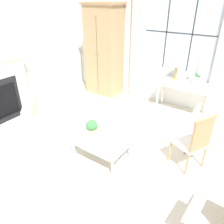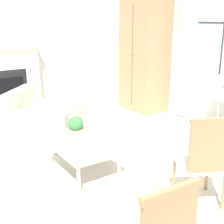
{
  "view_description": "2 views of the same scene",
  "coord_description": "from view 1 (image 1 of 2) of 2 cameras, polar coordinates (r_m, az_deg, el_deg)",
  "views": [
    {
      "loc": [
        1.68,
        -2.07,
        2.52
      ],
      "look_at": [
        -0.15,
        0.58,
        0.78
      ],
      "focal_mm": 35.0,
      "sensor_mm": 36.0,
      "label": 1
    },
    {
      "loc": [
        2.95,
        -1.39,
        1.86
      ],
      "look_at": [
        0.1,
        0.56,
        0.8
      ],
      "focal_mm": 50.0,
      "sensor_mm": 36.0,
      "label": 2
    }
  ],
  "objects": [
    {
      "name": "table_lamp",
      "position": [
        5.29,
        16.62,
        12.19
      ],
      "size": [
        0.28,
        0.28,
        0.5
      ],
      "color": "#9E7F47",
      "rests_on": "console_table"
    },
    {
      "name": "potted_orchid",
      "position": [
        5.21,
        21.04,
        9.01
      ],
      "size": [
        0.18,
        0.14,
        0.54
      ],
      "color": "#BCB7AD",
      "rests_on": "console_table"
    },
    {
      "name": "armchair_upholstered",
      "position": [
        4.41,
        -15.13,
        -3.28
      ],
      "size": [
        1.26,
        1.26,
        0.81
      ],
      "color": "beige",
      "rests_on": "ground_plane"
    },
    {
      "name": "wall_back_windowed",
      "position": [
        5.48,
        16.73,
        15.55
      ],
      "size": [
        7.2,
        0.14,
        2.8
      ],
      "color": "silver",
      "rests_on": "ground_plane"
    },
    {
      "name": "ground_plane",
      "position": [
        3.67,
        -3.24,
        -15.06
      ],
      "size": [
        14.0,
        14.0,
        0.0
      ],
      "primitive_type": "plane",
      "color": "beige"
    },
    {
      "name": "coffee_table",
      "position": [
        3.72,
        -2.7,
        -7.77
      ],
      "size": [
        0.91,
        0.64,
        0.37
      ],
      "color": "silver",
      "rests_on": "ground_plane"
    },
    {
      "name": "potted_plant_small",
      "position": [
        3.79,
        -5.32,
        -3.94
      ],
      "size": [
        0.2,
        0.2,
        0.27
      ],
      "color": "tan",
      "rests_on": "coffee_table"
    },
    {
      "name": "console_table",
      "position": [
        5.3,
        18.44,
        6.5
      ],
      "size": [
        1.2,
        0.42,
        0.76
      ],
      "color": "silver",
      "rests_on": "ground_plane"
    },
    {
      "name": "accent_chair_wooden",
      "position": [
        2.71,
        26.59,
        -23.12
      ],
      "size": [
        0.46,
        0.46,
        0.95
      ],
      "color": "beige",
      "rests_on": "ground_plane"
    },
    {
      "name": "pillar_candle",
      "position": [
        3.6,
        -2.42,
        -7.09
      ],
      "size": [
        0.09,
        0.09,
        0.15
      ],
      "color": "silver",
      "rests_on": "coffee_table"
    },
    {
      "name": "armoire",
      "position": [
        6.06,
        -2.19,
        15.68
      ],
      "size": [
        0.98,
        0.64,
        2.36
      ],
      "color": "tan",
      "rests_on": "ground_plane"
    },
    {
      "name": "side_chair_wooden",
      "position": [
        3.62,
        20.88,
        -6.85
      ],
      "size": [
        0.59,
        0.59,
        0.98
      ],
      "color": "white",
      "rests_on": "ground_plane"
    },
    {
      "name": "wall_left",
      "position": [
        5.53,
        -26.01,
        13.96
      ],
      "size": [
        0.06,
        7.2,
        2.8
      ],
      "primitive_type": "cube",
      "color": "silver",
      "rests_on": "ground_plane"
    }
  ]
}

